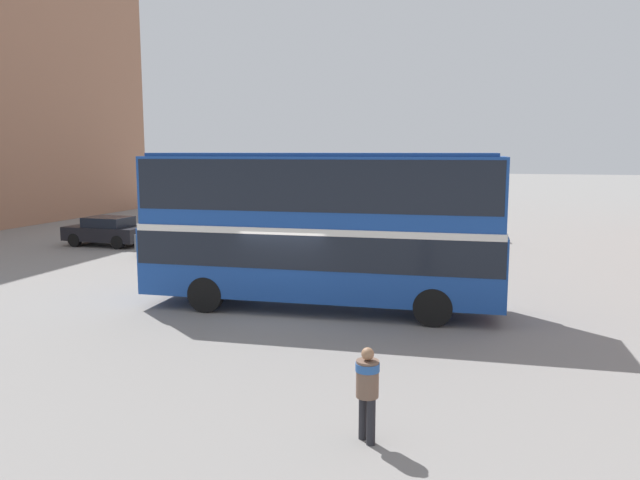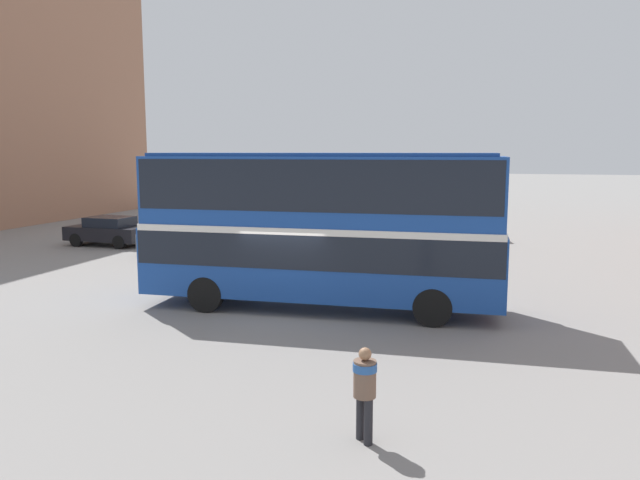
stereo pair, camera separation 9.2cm
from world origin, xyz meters
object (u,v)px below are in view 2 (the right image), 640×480
Objects in this scene: double_decker_bus at (320,221)px; parked_car_kerb_near at (184,239)px; pedestrian_foreground at (365,385)px; parked_car_side_street at (455,225)px; parked_car_kerb_far at (108,231)px.

parked_car_kerb_near is at bearing 136.10° from double_decker_bus.
parked_car_side_street is at bearing -133.32° from pedestrian_foreground.
parked_car_side_street is (16.77, 7.34, 0.04)m from parked_car_kerb_far.
parked_car_side_street is (11.54, 8.98, 0.03)m from parked_car_kerb_near.
pedestrian_foreground is 24.85m from parked_car_side_street.
pedestrian_foreground is 0.39× the size of parked_car_kerb_far.
parked_car_kerb_far is at bearing -18.46° from parked_car_kerb_near.
double_decker_bus is 11.81m from parked_car_kerb_near.
parked_car_kerb_near is (-11.99, 15.86, -0.23)m from pedestrian_foreground.
parked_car_kerb_near is 0.96× the size of parked_car_kerb_far.
parked_car_kerb_far is (-5.22, 1.65, -0.01)m from parked_car_kerb_near.
parked_car_side_street reaches higher than parked_car_kerb_near.
double_decker_bus is 2.74× the size of parked_car_kerb_near.
parked_car_kerb_near is 0.84× the size of parked_car_side_street.
pedestrian_foreground is (3.20, -8.21, -1.72)m from double_decker_bus.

